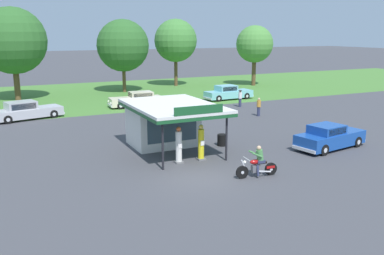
{
  "coord_description": "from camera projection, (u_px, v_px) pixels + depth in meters",
  "views": [
    {
      "loc": [
        -8.75,
        -17.52,
        6.96
      ],
      "look_at": [
        1.81,
        4.5,
        1.4
      ],
      "focal_mm": 39.33,
      "sensor_mm": 36.0,
      "label": 1
    }
  ],
  "objects": [
    {
      "name": "ground_plane",
      "position": [
        198.0,
        177.0,
        20.63
      ],
      "size": [
        300.0,
        300.0,
        0.0
      ],
      "primitive_type": "plane",
      "color": "#424247"
    },
    {
      "name": "grass_verge_strip",
      "position": [
        79.0,
        96.0,
        47.01
      ],
      "size": [
        120.0,
        24.0,
        0.01
      ],
      "primitive_type": "cube",
      "color": "#477A33",
      "rests_on": "ground"
    },
    {
      "name": "service_station_kiosk",
      "position": [
        166.0,
        120.0,
        25.89
      ],
      "size": [
        4.66,
        6.86,
        3.28
      ],
      "color": "silver",
      "rests_on": "ground"
    },
    {
      "name": "gas_pump_nearside",
      "position": [
        179.0,
        146.0,
        22.66
      ],
      "size": [
        0.44,
        0.44,
        2.03
      ],
      "color": "slate",
      "rests_on": "ground"
    },
    {
      "name": "gas_pump_offside",
      "position": [
        201.0,
        144.0,
        23.24
      ],
      "size": [
        0.44,
        0.44,
        2.01
      ],
      "color": "slate",
      "rests_on": "ground"
    },
    {
      "name": "motorcycle_with_rider",
      "position": [
        258.0,
        164.0,
        20.55
      ],
      "size": [
        2.2,
        0.7,
        1.58
      ],
      "color": "black",
      "rests_on": "ground"
    },
    {
      "name": "featured_classic_sedan",
      "position": [
        330.0,
        137.0,
        25.61
      ],
      "size": [
        5.1,
        2.52,
        1.5
      ],
      "color": "#19479E",
      "rests_on": "ground"
    },
    {
      "name": "parked_car_second_row_spare",
      "position": [
        228.0,
        93.0,
        44.35
      ],
      "size": [
        5.45,
        2.05,
        1.5
      ],
      "color": "#7AC6D1",
      "rests_on": "ground"
    },
    {
      "name": "parked_car_back_row_right",
      "position": [
        26.0,
        111.0,
        34.15
      ],
      "size": [
        5.8,
        3.05,
        1.51
      ],
      "color": "#B7B7BC",
      "rests_on": "ground"
    },
    {
      "name": "parked_car_back_row_far_right",
      "position": [
        137.0,
        100.0,
        40.02
      ],
      "size": [
        5.29,
        2.09,
        1.41
      ],
      "color": "beige",
      "rests_on": "ground"
    },
    {
      "name": "bystander_chatting_near_pumps",
      "position": [
        259.0,
        107.0,
        35.45
      ],
      "size": [
        0.34,
        0.34,
        1.56
      ],
      "color": "#2D3351",
      "rests_on": "ground"
    },
    {
      "name": "bystander_strolling_foreground",
      "position": [
        240.0,
        98.0,
        39.79
      ],
      "size": [
        0.35,
        0.35,
        1.62
      ],
      "color": "#2D3351",
      "rests_on": "ground"
    },
    {
      "name": "tree_oak_far_left",
      "position": [
        255.0,
        45.0,
        55.15
      ],
      "size": [
        4.83,
        4.83,
        7.84
      ],
      "color": "brown",
      "rests_on": "ground"
    },
    {
      "name": "tree_oak_centre",
      "position": [
        13.0,
        41.0,
        42.78
      ],
      "size": [
        6.79,
        6.79,
        9.5
      ],
      "color": "brown",
      "rests_on": "ground"
    },
    {
      "name": "tree_oak_left",
      "position": [
        123.0,
        46.0,
        48.76
      ],
      "size": [
        6.04,
        6.04,
        8.45
      ],
      "color": "brown",
      "rests_on": "ground"
    },
    {
      "name": "tree_oak_distant_spare",
      "position": [
        175.0,
        41.0,
        54.29
      ],
      "size": [
        5.52,
        5.52,
        8.64
      ],
      "color": "brown",
      "rests_on": "ground"
    },
    {
      "name": "spare_tire_stack",
      "position": [
        222.0,
        140.0,
        26.29
      ],
      "size": [
        0.6,
        0.6,
        0.72
      ],
      "color": "black",
      "rests_on": "ground"
    }
  ]
}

